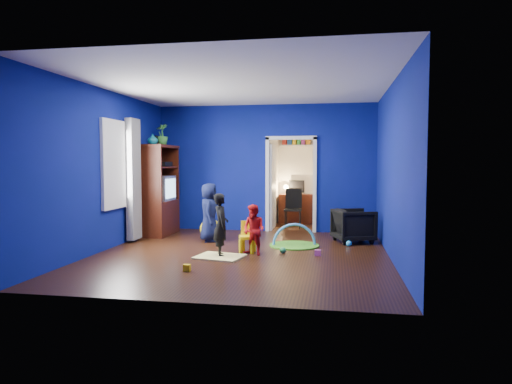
% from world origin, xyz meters
% --- Properties ---
extents(floor, '(5.00, 5.50, 0.01)m').
position_xyz_m(floor, '(0.00, 0.00, 0.00)').
color(floor, black).
rests_on(floor, ground).
extents(ceiling, '(5.00, 5.50, 0.01)m').
position_xyz_m(ceiling, '(0.00, 0.00, 2.90)').
color(ceiling, white).
rests_on(ceiling, wall_back).
extents(wall_back, '(5.00, 0.02, 2.90)m').
position_xyz_m(wall_back, '(0.00, 2.75, 1.45)').
color(wall_back, navy).
rests_on(wall_back, floor).
extents(wall_front, '(5.00, 0.02, 2.90)m').
position_xyz_m(wall_front, '(0.00, -2.75, 1.45)').
color(wall_front, navy).
rests_on(wall_front, floor).
extents(wall_left, '(0.02, 5.50, 2.90)m').
position_xyz_m(wall_left, '(-2.50, 0.00, 1.45)').
color(wall_left, navy).
rests_on(wall_left, floor).
extents(wall_right, '(0.02, 5.50, 2.90)m').
position_xyz_m(wall_right, '(2.50, 0.00, 1.45)').
color(wall_right, navy).
rests_on(wall_right, floor).
extents(alcove, '(1.00, 1.75, 2.50)m').
position_xyz_m(alcove, '(0.60, 3.62, 1.25)').
color(alcove, silver).
rests_on(alcove, floor).
extents(armchair, '(0.93, 0.92, 0.67)m').
position_xyz_m(armchair, '(1.96, 1.56, 0.33)').
color(armchair, black).
rests_on(armchair, floor).
extents(child_black, '(0.38, 0.46, 1.07)m').
position_xyz_m(child_black, '(-0.30, -0.22, 0.54)').
color(child_black, black).
rests_on(child_black, floor).
extents(child_navy, '(0.46, 0.63, 1.17)m').
position_xyz_m(child_navy, '(-0.89, 1.16, 0.59)').
color(child_navy, '#0E1535').
rests_on(child_navy, floor).
extents(toddler_red, '(0.53, 0.49, 0.87)m').
position_xyz_m(toddler_red, '(0.23, -0.00, 0.43)').
color(toddler_red, '#B61327').
rests_on(toddler_red, floor).
extents(vase, '(0.22, 0.22, 0.23)m').
position_xyz_m(vase, '(-2.21, 1.53, 2.07)').
color(vase, '#0C5762').
rests_on(vase, tv_armoire).
extents(potted_plant, '(0.34, 0.34, 0.48)m').
position_xyz_m(potted_plant, '(-2.21, 2.05, 2.20)').
color(potted_plant, '#358430').
rests_on(potted_plant, tv_armoire).
extents(tv_armoire, '(0.58, 1.14, 1.96)m').
position_xyz_m(tv_armoire, '(-2.21, 1.83, 0.98)').
color(tv_armoire, '#3A1709').
rests_on(tv_armoire, floor).
extents(crt_tv, '(0.46, 0.70, 0.54)m').
position_xyz_m(crt_tv, '(-2.17, 1.83, 1.02)').
color(crt_tv, silver).
rests_on(crt_tv, tv_armoire).
extents(yellow_blanket, '(0.85, 0.74, 0.03)m').
position_xyz_m(yellow_blanket, '(-0.30, -0.32, 0.01)').
color(yellow_blanket, '#F2E07A').
rests_on(yellow_blanket, floor).
extents(hopper_ball, '(0.43, 0.43, 0.43)m').
position_xyz_m(hopper_ball, '(-0.94, 1.41, 0.22)').
color(hopper_ball, yellow).
rests_on(hopper_ball, floor).
extents(kid_chair, '(0.35, 0.35, 0.50)m').
position_xyz_m(kid_chair, '(0.08, 0.20, 0.25)').
color(kid_chair, yellow).
rests_on(kid_chair, floor).
extents(play_mat, '(0.94, 0.94, 0.03)m').
position_xyz_m(play_mat, '(0.84, 0.95, 0.01)').
color(play_mat, green).
rests_on(play_mat, floor).
extents(toy_arch, '(0.83, 0.23, 0.84)m').
position_xyz_m(toy_arch, '(0.84, 0.95, 0.02)').
color(toy_arch, '#3F8CD8').
rests_on(toy_arch, floor).
extents(window_left, '(0.03, 0.95, 1.55)m').
position_xyz_m(window_left, '(-2.48, 0.35, 1.55)').
color(window_left, white).
rests_on(window_left, wall_left).
extents(curtain, '(0.14, 0.42, 2.40)m').
position_xyz_m(curtain, '(-2.37, 0.90, 1.25)').
color(curtain, slate).
rests_on(curtain, floor).
extents(doorway, '(1.16, 0.10, 2.10)m').
position_xyz_m(doorway, '(0.60, 2.75, 1.05)').
color(doorway, white).
rests_on(doorway, floor).
extents(study_desk, '(0.88, 0.44, 0.75)m').
position_xyz_m(study_desk, '(0.60, 4.26, 0.38)').
color(study_desk, '#3D140A').
rests_on(study_desk, floor).
extents(desk_monitor, '(0.40, 0.05, 0.32)m').
position_xyz_m(desk_monitor, '(0.60, 4.38, 0.95)').
color(desk_monitor, black).
rests_on(desk_monitor, study_desk).
extents(desk_lamp, '(0.14, 0.14, 0.14)m').
position_xyz_m(desk_lamp, '(0.32, 4.32, 0.93)').
color(desk_lamp, '#FFD88C').
rests_on(desk_lamp, study_desk).
extents(folding_chair, '(0.40, 0.40, 0.92)m').
position_xyz_m(folding_chair, '(0.60, 3.30, 0.46)').
color(folding_chair, black).
rests_on(folding_chair, floor).
extents(book_shelf, '(0.88, 0.24, 0.04)m').
position_xyz_m(book_shelf, '(0.60, 4.37, 2.02)').
color(book_shelf, white).
rests_on(book_shelf, study_desk).
extents(toy_0, '(0.11, 0.11, 0.11)m').
position_xyz_m(toy_0, '(1.86, 1.11, 0.06)').
color(toy_0, '#28A0E4').
rests_on(toy_0, floor).
extents(toy_1, '(0.10, 0.08, 0.10)m').
position_xyz_m(toy_1, '(-0.54, -1.32, 0.05)').
color(toy_1, yellow).
rests_on(toy_1, floor).
extents(toy_2, '(0.11, 0.11, 0.11)m').
position_xyz_m(toy_2, '(0.70, 0.24, 0.06)').
color(toy_2, green).
rests_on(toy_2, floor).
extents(toy_3, '(0.10, 0.08, 0.10)m').
position_xyz_m(toy_3, '(1.31, 0.12, 0.05)').
color(toy_3, '#DF53A2').
rests_on(toy_3, floor).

